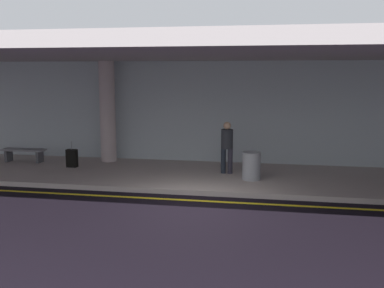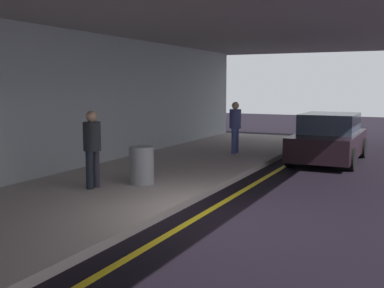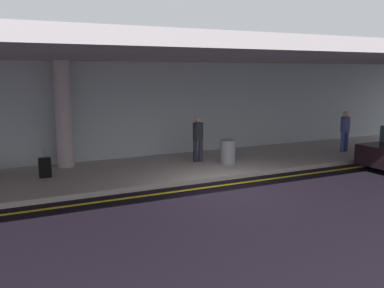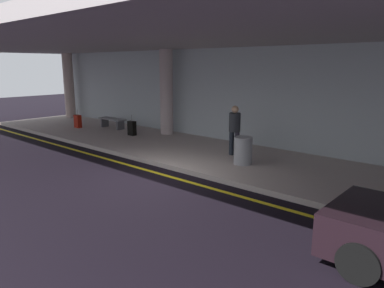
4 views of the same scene
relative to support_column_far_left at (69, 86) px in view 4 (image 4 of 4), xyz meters
name	(u,v)px [view 4 (image 4 of 4)]	position (x,y,z in m)	size (l,w,h in m)	color
ground_plane	(151,179)	(12.00, -4.62, -1.97)	(60.00, 60.00, 0.00)	black
sidewalk	(218,156)	(12.00, -1.52, -1.90)	(26.00, 4.20, 0.15)	#B4A69E
lane_stripe_yellow	(164,175)	(12.00, -4.11, -1.97)	(26.00, 0.14, 0.01)	yellow
support_column_far_left	(69,86)	(0.00, 0.00, 0.00)	(0.57, 0.57, 3.65)	#BBA297
support_column_left_mid	(166,92)	(8.00, 0.00, 0.00)	(0.57, 0.57, 3.65)	#B8A5A4
ceiling_overhang	(210,38)	(12.00, -2.02, 1.97)	(28.00, 13.20, 0.30)	gray
terminal_back_wall	(255,98)	(12.00, 0.73, -0.07)	(26.00, 0.30, 3.80)	#A8B3B7
traveler_with_luggage	(235,127)	(12.52, -1.29, -0.86)	(0.38, 0.38, 1.68)	black
suitcase_upright_primary	(132,128)	(7.15, -1.29, -1.51)	(0.36, 0.22, 0.90)	black
suitcase_upright_secondary	(78,121)	(3.63, -1.76, -1.51)	(0.36, 0.22, 0.90)	maroon
bench_metal	(112,121)	(5.02, -0.75, -1.47)	(1.60, 0.50, 0.48)	slate
trash_bin_steel	(243,150)	(13.35, -2.02, -1.40)	(0.56, 0.56, 0.85)	gray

